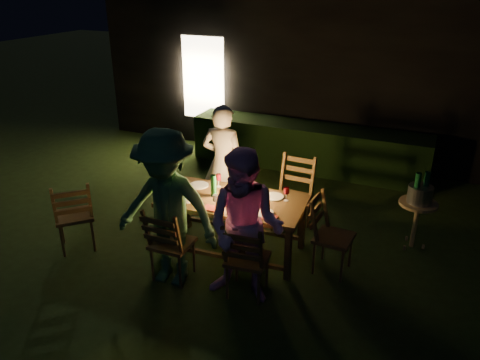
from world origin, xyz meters
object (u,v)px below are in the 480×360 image
at_px(person_house_side, 223,163).
at_px(ice_bucket, 420,194).
at_px(chair_spare, 76,227).
at_px(chair_end, 331,248).
at_px(bottle_bucket_a, 416,191).
at_px(bottle_table, 214,186).
at_px(side_table, 418,208).
at_px(chair_far_left, 223,201).
at_px(chair_near_left, 172,255).
at_px(dining_table, 233,204).
at_px(chair_near_right, 247,271).
at_px(person_opp_right, 245,228).
at_px(person_opp_left, 167,210).
at_px(bottle_bucket_b, 425,190).
at_px(lantern, 238,186).
at_px(chair_far_right, 291,209).

height_order(person_house_side, ice_bucket, person_house_side).
xyz_separation_m(chair_spare, ice_bucket, (3.91, 1.78, 0.44)).
relative_size(chair_end, person_house_side, 0.58).
bearing_deg(ice_bucket, bottle_bucket_a, -141.34).
xyz_separation_m(bottle_table, side_table, (2.32, 1.05, -0.31)).
distance_m(chair_far_left, chair_end, 1.84).
bearing_deg(chair_near_left, chair_spare, 176.41).
height_order(dining_table, chair_far_left, chair_far_left).
distance_m(chair_spare, bottle_table, 1.84).
distance_m(chair_near_left, ice_bucket, 3.11).
xyz_separation_m(dining_table, chair_near_right, (0.50, -0.74, -0.37)).
xyz_separation_m(person_opp_right, person_opp_left, (-0.90, -0.06, 0.06)).
height_order(chair_end, bottle_bucket_a, chair_end).
height_order(chair_end, ice_bucket, chair_end).
bearing_deg(ice_bucket, person_opp_left, -142.60).
relative_size(chair_near_left, bottle_bucket_b, 3.05).
bearing_deg(side_table, chair_far_left, -173.40).
distance_m(chair_near_left, lantern, 1.13).
bearing_deg(chair_near_right, person_opp_right, -93.26).
xyz_separation_m(dining_table, ice_bucket, (2.07, 1.03, 0.09)).
relative_size(side_table, bottle_bucket_b, 1.99).
distance_m(dining_table, chair_spare, 2.02).
bearing_deg(chair_far_left, person_house_side, -79.19).
height_order(chair_near_right, bottle_bucket_a, chair_near_right).
height_order(person_opp_left, ice_bucket, person_opp_left).
relative_size(chair_spare, bottle_bucket_b, 3.14).
bearing_deg(person_opp_right, chair_far_left, 119.46).
bearing_deg(person_opp_right, bottle_bucket_a, 45.58).
height_order(chair_far_left, person_house_side, person_house_side).
xyz_separation_m(person_opp_right, bottle_bucket_a, (1.51, 1.78, -0.06)).
height_order(chair_end, side_table, chair_end).
bearing_deg(person_opp_right, chair_near_left, 176.84).
distance_m(chair_far_left, bottle_table, 0.99).
bearing_deg(bottle_table, chair_end, 4.12).
bearing_deg(person_opp_left, dining_table, 61.24).
distance_m(ice_bucket, bottle_bucket_a, 0.08).
distance_m(person_opp_left, side_table, 3.12).
height_order(chair_far_left, chair_spare, chair_spare).
distance_m(chair_near_left, chair_end, 1.85).
bearing_deg(side_table, bottle_bucket_a, -141.34).
relative_size(person_opp_right, bottle_bucket_a, 5.33).
xyz_separation_m(chair_near_right, person_opp_left, (-0.90, -0.11, 0.62)).
xyz_separation_m(person_opp_left, bottle_bucket_a, (2.41, 1.84, -0.11)).
distance_m(chair_spare, side_table, 4.30).
relative_size(chair_near_left, ice_bucket, 3.26).
xyz_separation_m(chair_near_left, side_table, (2.47, 1.83, 0.27)).
relative_size(chair_end, person_opp_right, 0.57).
relative_size(person_opp_right, lantern, 4.87).
relative_size(chair_near_right, chair_far_right, 0.91).
bearing_deg(chair_end, person_opp_right, -35.75).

